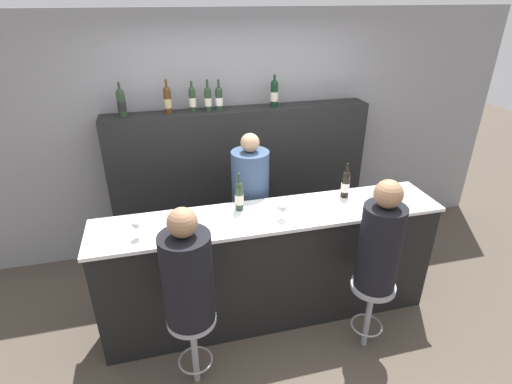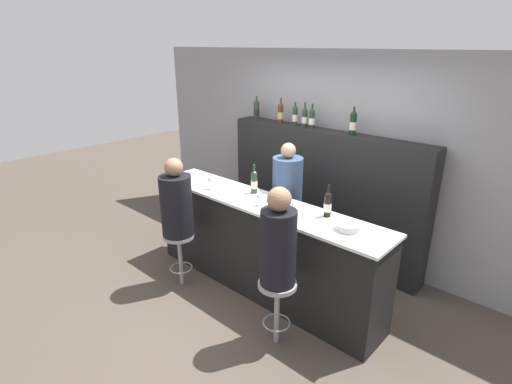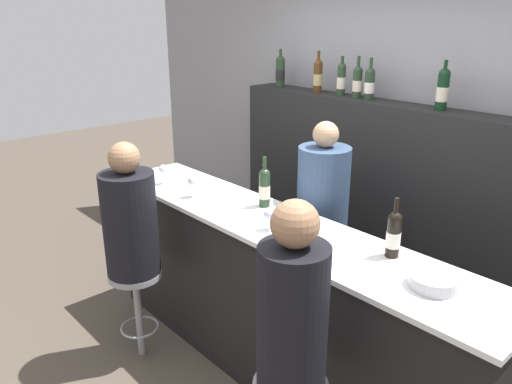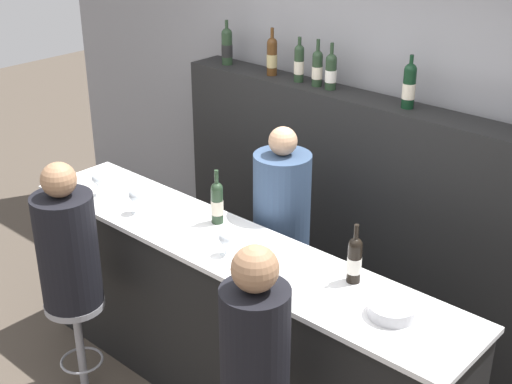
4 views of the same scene
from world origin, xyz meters
name	(u,v)px [view 4 (image 4 of 4)]	position (x,y,z in m)	size (l,w,h in m)	color
wall_back	(373,140)	(0.00, 1.65, 1.30)	(6.40, 0.05, 2.60)	gray
bar_counter	(232,324)	(0.00, 0.26, 0.54)	(2.93, 0.56, 1.08)	black
back_bar_cabinet	(350,213)	(0.00, 1.42, 0.83)	(2.75, 0.28, 1.66)	black
wine_bottle_counter_0	(217,202)	(-0.24, 0.40, 1.21)	(0.07, 0.07, 0.33)	#233823
wine_bottle_counter_1	(354,259)	(0.72, 0.40, 1.21)	(0.07, 0.07, 0.32)	black
wine_bottle_backbar_0	(227,46)	(-1.14, 1.42, 1.79)	(0.08, 0.08, 0.32)	#233823
wine_bottle_backbar_1	(272,56)	(-0.71, 1.42, 1.79)	(0.07, 0.07, 0.32)	#4C2D14
wine_bottle_backbar_2	(299,63)	(-0.47, 1.42, 1.79)	(0.07, 0.07, 0.30)	#233823
wine_bottle_backbar_3	(317,68)	(-0.32, 1.42, 1.78)	(0.07, 0.07, 0.31)	#233823
wine_bottle_backbar_4	(331,71)	(-0.21, 1.42, 1.78)	(0.07, 0.07, 0.30)	#233823
wine_bottle_backbar_5	(409,85)	(0.36, 1.42, 1.80)	(0.08, 0.08, 0.32)	black
wine_glass_0	(97,180)	(-1.06, 0.16, 1.19)	(0.07, 0.07, 0.15)	silver
wine_glass_1	(135,196)	(-0.69, 0.16, 1.19)	(0.08, 0.08, 0.16)	silver
wine_glass_2	(226,239)	(0.06, 0.16, 1.18)	(0.08, 0.08, 0.14)	silver
metal_bowl	(392,310)	(1.03, 0.27, 1.11)	(0.23, 0.23, 0.06)	#B7B7BC
bar_stool_left	(77,321)	(-0.75, -0.30, 0.50)	(0.35, 0.35, 0.65)	gray
guest_seated_left	(67,245)	(-0.75, -0.30, 1.03)	(0.35, 0.35, 0.88)	black
guest_seated_right	(255,346)	(0.69, -0.30, 1.05)	(0.32, 0.32, 0.91)	black
bartender	(281,258)	(-0.05, 0.77, 0.74)	(0.35, 0.35, 1.62)	#334766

